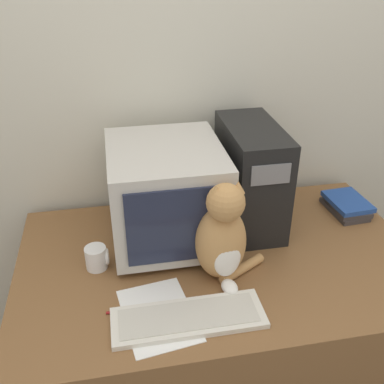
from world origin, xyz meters
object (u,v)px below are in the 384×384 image
object	(u,v)px
mug	(97,258)
cat	(223,237)
computer_tower	(250,176)
pen	(131,311)
book_stack	(347,206)
crt_monitor	(166,193)
keyboard	(188,318)

from	to	relation	value
mug	cat	bearing A→B (deg)	-17.05
cat	mug	world-z (taller)	cat
computer_tower	pen	distance (m)	0.70
book_stack	cat	bearing A→B (deg)	-153.91
cat	pen	world-z (taller)	cat
mug	pen	bearing A→B (deg)	-67.46
crt_monitor	cat	world-z (taller)	crt_monitor
book_stack	pen	world-z (taller)	book_stack
computer_tower	pen	size ratio (longest dim) A/B	2.67
mug	book_stack	bearing A→B (deg)	9.67
cat	pen	xyz separation A→B (m)	(-0.32, -0.11, -0.16)
book_stack	mug	world-z (taller)	mug
crt_monitor	mug	world-z (taller)	crt_monitor
cat	pen	distance (m)	0.37
crt_monitor	keyboard	size ratio (longest dim) A/B	1.00
crt_monitor	mug	bearing A→B (deg)	-153.06
cat	mug	xyz separation A→B (m)	(-0.42, 0.13, -0.12)
keyboard	book_stack	size ratio (longest dim) A/B	2.17
crt_monitor	computer_tower	distance (m)	0.35
cat	mug	bearing A→B (deg)	155.94
computer_tower	mug	size ratio (longest dim) A/B	4.94
computer_tower	mug	bearing A→B (deg)	-162.51
crt_monitor	keyboard	world-z (taller)	crt_monitor
computer_tower	mug	distance (m)	0.66
cat	keyboard	bearing A→B (deg)	-136.16
keyboard	pen	distance (m)	0.18
crt_monitor	book_stack	xyz separation A→B (m)	(0.77, 0.04, -0.17)
keyboard	pen	bearing A→B (deg)	157.75
crt_monitor	mug	xyz separation A→B (m)	(-0.27, -0.14, -0.15)
cat	book_stack	size ratio (longest dim) A/B	1.73
crt_monitor	keyboard	xyz separation A→B (m)	(0.00, -0.45, -0.19)
keyboard	cat	world-z (taller)	cat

